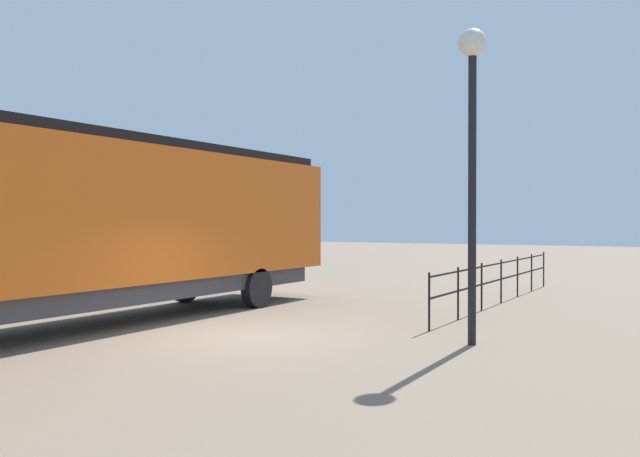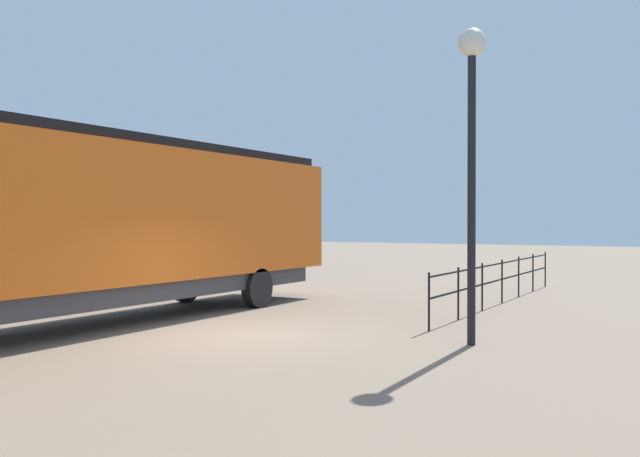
% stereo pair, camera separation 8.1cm
% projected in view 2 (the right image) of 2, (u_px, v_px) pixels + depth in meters
% --- Properties ---
extents(ground_plane, '(120.00, 120.00, 0.00)m').
position_uv_depth(ground_plane, '(244.00, 336.00, 14.19)').
color(ground_plane, '#84705B').
extents(locomotive, '(2.94, 18.47, 4.40)m').
position_uv_depth(locomotive, '(70.00, 220.00, 14.99)').
color(locomotive, orange).
rests_on(locomotive, ground_plane).
extents(lamp_post, '(0.55, 0.55, 6.15)m').
position_uv_depth(lamp_post, '(472.00, 115.00, 13.08)').
color(lamp_post, black).
rests_on(lamp_post, ground_plane).
extents(platform_fence, '(0.05, 11.85, 1.29)m').
position_uv_depth(platform_fence, '(502.00, 275.00, 19.87)').
color(platform_fence, black).
rests_on(platform_fence, ground_plane).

